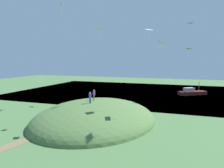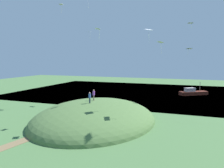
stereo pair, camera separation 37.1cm
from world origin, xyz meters
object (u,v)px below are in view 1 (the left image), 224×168
(boat_on_lake, at_px, (192,92))
(kite_11, at_px, (161,43))
(person_with_child, at_px, (94,94))
(kite_5, at_px, (149,30))
(kite_7, at_px, (88,32))
(mooring_post, at_px, (105,107))
(kite_1, at_px, (98,29))
(kite_0, at_px, (189,49))
(kite_9, at_px, (190,23))
(person_walking_path, at_px, (90,96))
(kite_2, at_px, (61,5))

(boat_on_lake, distance_m, kite_11, 38.18)
(person_with_child, xyz_separation_m, kite_5, (0.33, 9.19, 10.01))
(boat_on_lake, bearing_deg, kite_7, 7.70)
(kite_5, bearing_deg, kite_11, 61.42)
(mooring_post, bearing_deg, kite_1, 17.92)
(kite_7, relative_size, kite_11, 0.90)
(boat_on_lake, xyz_separation_m, mooring_post, (25.54, -16.79, -0.29))
(kite_5, distance_m, kite_7, 21.92)
(kite_0, distance_m, kite_7, 22.58)
(boat_on_lake, relative_size, kite_9, 6.94)
(kite_11, bearing_deg, kite_9, 165.99)
(kite_9, distance_m, mooring_post, 23.52)
(person_walking_path, bearing_deg, kite_9, -152.71)
(kite_1, distance_m, kite_5, 7.54)
(kite_11, bearing_deg, mooring_post, -129.43)
(kite_2, relative_size, mooring_post, 1.70)
(person_walking_path, xyz_separation_m, kite_5, (-1.89, 8.85, 10.09))
(boat_on_lake, height_order, kite_2, kite_2)
(person_with_child, bearing_deg, kite_9, -42.06)
(person_with_child, height_order, mooring_post, person_with_child)
(kite_5, bearing_deg, boat_on_lake, 170.32)
(kite_7, height_order, kite_9, kite_9)
(kite_2, distance_m, kite_7, 14.89)
(kite_2, bearing_deg, person_walking_path, 75.60)
(boat_on_lake, distance_m, person_walking_path, 39.92)
(kite_7, distance_m, kite_9, 22.14)
(kite_2, bearing_deg, boat_on_lake, 149.74)
(person_walking_path, bearing_deg, mooring_post, -98.69)
(person_with_child, xyz_separation_m, mooring_post, (-9.11, -1.63, -4.15))
(kite_5, distance_m, kite_11, 2.93)
(kite_2, height_order, kite_11, kite_2)
(kite_5, bearing_deg, person_walking_path, -77.92)
(kite_2, distance_m, mooring_post, 21.61)
(person_with_child, relative_size, kite_0, 1.45)
(kite_5, relative_size, kite_9, 1.85)
(kite_5, bearing_deg, mooring_post, -131.09)
(person_walking_path, height_order, kite_1, kite_1)
(boat_on_lake, relative_size, kite_5, 3.76)
(kite_9, bearing_deg, kite_0, -1.67)
(kite_1, distance_m, kite_11, 9.12)
(person_with_child, distance_m, kite_7, 19.65)
(person_with_child, bearing_deg, mooring_post, 17.60)
(boat_on_lake, bearing_deg, kite_0, 53.54)
(person_walking_path, distance_m, kite_0, 21.20)
(person_with_child, distance_m, kite_5, 13.60)
(kite_11, bearing_deg, kite_2, -92.28)
(kite_0, bearing_deg, kite_5, -24.49)
(person_with_child, xyz_separation_m, kite_7, (-13.74, -7.50, 11.87))
(boat_on_lake, bearing_deg, kite_1, 37.03)
(person_walking_path, height_order, kite_9, kite_9)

